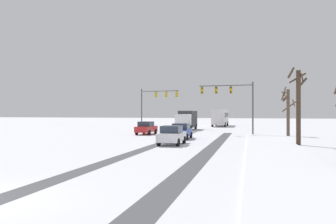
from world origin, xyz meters
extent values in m
cube|color=#4C4C51|center=(5.31, 17.12, 0.00)|extent=(1.10, 37.67, 0.01)
cube|color=#4C4C51|center=(0.49, 17.12, 0.00)|extent=(1.03, 37.67, 0.01)
cube|color=white|center=(9.90, 15.41, 0.06)|extent=(4.00, 37.67, 0.12)
cylinder|color=#47474C|center=(-8.50, 40.24, 3.25)|extent=(0.18, 0.18, 6.50)
cylinder|color=#47474C|center=(-5.45, 40.04, 6.10)|extent=(6.11, 0.52, 0.12)
cube|color=#B79319|center=(-6.06, 40.08, 5.55)|extent=(0.33, 0.26, 0.90)
sphere|color=black|center=(-6.05, 40.24, 5.85)|extent=(0.20, 0.20, 0.20)
sphere|color=orange|center=(-6.05, 40.24, 5.55)|extent=(0.20, 0.20, 0.20)
sphere|color=black|center=(-6.05, 40.24, 5.25)|extent=(0.20, 0.20, 0.20)
cube|color=#B79319|center=(-4.38, 39.97, 5.55)|extent=(0.33, 0.26, 0.90)
sphere|color=black|center=(-4.37, 40.13, 5.85)|extent=(0.20, 0.20, 0.20)
sphere|color=orange|center=(-4.37, 40.13, 5.55)|extent=(0.20, 0.20, 0.20)
sphere|color=black|center=(-4.37, 40.13, 5.25)|extent=(0.20, 0.20, 0.20)
cube|color=#B79319|center=(-2.70, 39.86, 5.55)|extent=(0.33, 0.26, 0.90)
sphere|color=black|center=(-2.69, 40.02, 5.85)|extent=(0.20, 0.20, 0.20)
sphere|color=orange|center=(-2.69, 40.02, 5.55)|extent=(0.20, 0.20, 0.20)
sphere|color=black|center=(-2.69, 40.02, 5.25)|extent=(0.20, 0.20, 0.20)
cylinder|color=#47474C|center=(8.50, 32.24, 3.25)|extent=(0.18, 0.18, 6.50)
cylinder|color=#47474C|center=(5.23, 32.33, 6.10)|extent=(6.54, 0.29, 0.12)
cube|color=#B79319|center=(5.88, 32.31, 5.55)|extent=(0.33, 0.25, 0.90)
sphere|color=black|center=(5.88, 32.15, 5.85)|extent=(0.20, 0.20, 0.20)
sphere|color=orange|center=(5.88, 32.15, 5.55)|extent=(0.20, 0.20, 0.20)
sphere|color=black|center=(5.88, 32.15, 5.25)|extent=(0.20, 0.20, 0.20)
cube|color=#B79319|center=(4.09, 32.36, 5.55)|extent=(0.33, 0.25, 0.90)
sphere|color=black|center=(4.08, 32.20, 5.85)|extent=(0.20, 0.20, 0.20)
sphere|color=orange|center=(4.08, 32.20, 5.55)|extent=(0.20, 0.20, 0.20)
sphere|color=black|center=(4.08, 32.20, 5.25)|extent=(0.20, 0.20, 0.20)
cube|color=#B79319|center=(2.29, 32.41, 5.55)|extent=(0.33, 0.25, 0.90)
sphere|color=black|center=(2.28, 32.25, 5.85)|extent=(0.20, 0.20, 0.20)
sphere|color=orange|center=(2.28, 32.25, 5.55)|extent=(0.20, 0.20, 0.20)
sphere|color=black|center=(2.28, 32.25, 5.25)|extent=(0.20, 0.20, 0.20)
cube|color=red|center=(-4.47, 30.42, 0.67)|extent=(1.78, 4.13, 0.70)
cube|color=#2D3847|center=(-4.47, 30.27, 1.32)|extent=(1.60, 1.93, 0.60)
cylinder|color=black|center=(-5.25, 31.71, 0.32)|extent=(0.23, 0.64, 0.64)
cylinder|color=black|center=(-3.63, 31.67, 0.32)|extent=(0.23, 0.64, 0.64)
cylinder|color=black|center=(-5.30, 29.17, 0.32)|extent=(0.23, 0.64, 0.64)
cylinder|color=black|center=(-3.69, 29.13, 0.32)|extent=(0.23, 0.64, 0.64)
cube|color=#233899|center=(1.22, 24.81, 0.67)|extent=(1.79, 4.14, 0.70)
cube|color=#2D3847|center=(1.23, 24.66, 1.32)|extent=(1.60, 1.93, 0.60)
cylinder|color=black|center=(0.39, 26.06, 0.32)|extent=(0.23, 0.64, 0.64)
cylinder|color=black|center=(2.00, 26.10, 0.32)|extent=(0.23, 0.64, 0.64)
cylinder|color=black|center=(0.45, 23.52, 0.32)|extent=(0.23, 0.64, 0.64)
cylinder|color=black|center=(2.06, 23.56, 0.32)|extent=(0.23, 0.64, 0.64)
cube|color=silver|center=(1.69, 18.73, 0.67)|extent=(1.73, 4.11, 0.70)
cube|color=#2D3847|center=(1.69, 18.58, 1.32)|extent=(1.57, 1.91, 0.60)
cylinder|color=black|center=(0.87, 20.00, 0.32)|extent=(0.22, 0.64, 0.64)
cylinder|color=black|center=(2.49, 20.01, 0.32)|extent=(0.22, 0.64, 0.64)
cylinder|color=black|center=(0.89, 17.46, 0.32)|extent=(0.22, 0.64, 0.64)
cylinder|color=black|center=(2.50, 17.47, 0.32)|extent=(0.22, 0.64, 0.64)
cube|color=silver|center=(2.39, 57.46, 1.93)|extent=(2.51, 11.00, 2.90)
cube|color=#283342|center=(2.39, 57.46, 2.28)|extent=(2.55, 10.12, 0.90)
cylinder|color=black|center=(3.58, 53.62, 0.48)|extent=(0.30, 0.96, 0.96)
cylinder|color=black|center=(1.20, 53.61, 0.48)|extent=(0.30, 0.96, 0.96)
cylinder|color=black|center=(3.57, 60.77, 0.48)|extent=(0.30, 0.96, 0.96)
cylinder|color=black|center=(1.20, 60.76, 0.48)|extent=(0.30, 0.96, 0.96)
cube|color=silver|center=(-1.47, 38.90, 1.47)|extent=(2.10, 2.20, 2.10)
cube|color=#333338|center=(-1.48, 42.60, 1.72)|extent=(2.21, 5.20, 2.60)
cylinder|color=black|center=(-0.46, 39.35, 0.42)|extent=(0.28, 0.84, 0.84)
cylinder|color=black|center=(-2.48, 39.34, 0.42)|extent=(0.28, 0.84, 0.84)
cylinder|color=black|center=(-0.47, 44.04, 0.42)|extent=(0.28, 0.84, 0.84)
cylinder|color=black|center=(-2.49, 44.03, 0.42)|extent=(0.28, 0.84, 0.84)
cylinder|color=#423023|center=(12.12, 21.07, 3.16)|extent=(0.38, 0.38, 6.31)
cylinder|color=#423023|center=(12.54, 21.22, 5.36)|extent=(0.48, 0.98, 0.58)
cylinder|color=#423023|center=(12.41, 20.96, 5.63)|extent=(0.36, 0.71, 0.78)
cylinder|color=#423023|center=(12.14, 21.74, 5.73)|extent=(1.41, 0.19, 0.90)
cylinder|color=#423023|center=(11.57, 21.34, 6.17)|extent=(0.75, 1.28, 1.05)
cylinder|color=brown|center=(12.51, 32.02, 2.74)|extent=(0.37, 0.37, 5.48)
cylinder|color=brown|center=(12.12, 32.38, 4.45)|extent=(0.89, 0.92, 0.55)
cylinder|color=brown|center=(12.07, 32.26, 5.12)|extent=(0.68, 1.06, 1.46)
cylinder|color=brown|center=(13.09, 31.84, 3.86)|extent=(0.50, 1.28, 0.82)
cylinder|color=brown|center=(12.23, 32.28, 4.40)|extent=(0.75, 0.76, 0.77)
cylinder|color=brown|center=(12.10, 32.24, 4.90)|extent=(0.58, 0.92, 0.77)
cylinder|color=brown|center=(12.15, 31.68, 4.68)|extent=(0.83, 0.86, 1.17)
cylinder|color=brown|center=(12.69, 32.75, 3.46)|extent=(1.61, 0.55, 1.29)
camera|label=1|loc=(8.12, -7.73, 2.74)|focal=34.12mm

